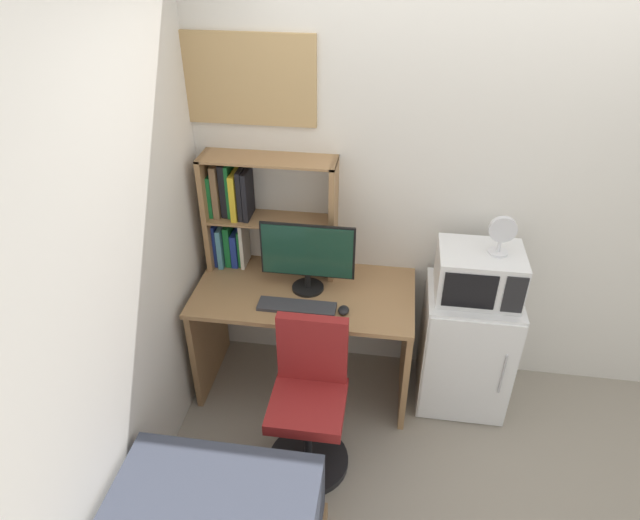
{
  "coord_description": "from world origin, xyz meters",
  "views": [
    {
      "loc": [
        -0.41,
        -2.98,
        2.72
      ],
      "look_at": [
        -0.79,
        -0.37,
        1.02
      ],
      "focal_mm": 30.92,
      "sensor_mm": 36.0,
      "label": 1
    }
  ],
  "objects_px": {
    "microwave": "(479,273)",
    "desk_chair": "(309,405)",
    "desk_fan": "(502,234)",
    "keyboard": "(297,307)",
    "mini_fridge": "(465,347)",
    "monitor": "(307,254)",
    "computer_mouse": "(344,310)",
    "wall_corkboard": "(249,80)",
    "hutch_bookshelf": "(249,211)"
  },
  "relations": [
    {
      "from": "computer_mouse",
      "to": "wall_corkboard",
      "type": "height_order",
      "value": "wall_corkboard"
    },
    {
      "from": "mini_fridge",
      "to": "desk_fan",
      "type": "distance_m",
      "value": 0.83
    },
    {
      "from": "wall_corkboard",
      "to": "keyboard",
      "type": "bearing_deg",
      "value": -56.7
    },
    {
      "from": "keyboard",
      "to": "desk_fan",
      "type": "relative_size",
      "value": 1.96
    },
    {
      "from": "microwave",
      "to": "desk_fan",
      "type": "xyz_separation_m",
      "value": [
        0.08,
        -0.01,
        0.27
      ]
    },
    {
      "from": "computer_mouse",
      "to": "desk_fan",
      "type": "xyz_separation_m",
      "value": [
        0.82,
        0.22,
        0.44
      ]
    },
    {
      "from": "microwave",
      "to": "wall_corkboard",
      "type": "relative_size",
      "value": 0.63
    },
    {
      "from": "desk_fan",
      "to": "desk_chair",
      "type": "distance_m",
      "value": 1.4
    },
    {
      "from": "mini_fridge",
      "to": "microwave",
      "type": "distance_m",
      "value": 0.55
    },
    {
      "from": "computer_mouse",
      "to": "microwave",
      "type": "bearing_deg",
      "value": 16.84
    },
    {
      "from": "monitor",
      "to": "computer_mouse",
      "type": "relative_size",
      "value": 6.78
    },
    {
      "from": "microwave",
      "to": "desk_fan",
      "type": "bearing_deg",
      "value": -3.87
    },
    {
      "from": "microwave",
      "to": "wall_corkboard",
      "type": "bearing_deg",
      "value": 168.2
    },
    {
      "from": "keyboard",
      "to": "wall_corkboard",
      "type": "relative_size",
      "value": 0.61
    },
    {
      "from": "keyboard",
      "to": "desk_fan",
      "type": "height_order",
      "value": "desk_fan"
    },
    {
      "from": "hutch_bookshelf",
      "to": "keyboard",
      "type": "xyz_separation_m",
      "value": [
        0.36,
        -0.41,
        -0.38
      ]
    },
    {
      "from": "hutch_bookshelf",
      "to": "keyboard",
      "type": "distance_m",
      "value": 0.67
    },
    {
      "from": "keyboard",
      "to": "desk_chair",
      "type": "height_order",
      "value": "desk_chair"
    },
    {
      "from": "keyboard",
      "to": "wall_corkboard",
      "type": "distance_m",
      "value": 1.29
    },
    {
      "from": "desk_fan",
      "to": "wall_corkboard",
      "type": "relative_size",
      "value": 0.31
    },
    {
      "from": "keyboard",
      "to": "desk_fan",
      "type": "xyz_separation_m",
      "value": [
        1.09,
        0.22,
        0.45
      ]
    },
    {
      "from": "mini_fridge",
      "to": "monitor",
      "type": "bearing_deg",
      "value": -178.89
    },
    {
      "from": "computer_mouse",
      "to": "microwave",
      "type": "distance_m",
      "value": 0.8
    },
    {
      "from": "mini_fridge",
      "to": "desk_chair",
      "type": "height_order",
      "value": "desk_chair"
    },
    {
      "from": "monitor",
      "to": "microwave",
      "type": "xyz_separation_m",
      "value": [
        0.98,
        0.02,
        -0.05
      ]
    },
    {
      "from": "hutch_bookshelf",
      "to": "mini_fridge",
      "type": "relative_size",
      "value": 0.97
    },
    {
      "from": "monitor",
      "to": "desk_chair",
      "type": "bearing_deg",
      "value": -80.27
    },
    {
      "from": "microwave",
      "to": "computer_mouse",
      "type": "bearing_deg",
      "value": -163.16
    },
    {
      "from": "desk_fan",
      "to": "wall_corkboard",
      "type": "height_order",
      "value": "wall_corkboard"
    },
    {
      "from": "monitor",
      "to": "keyboard",
      "type": "height_order",
      "value": "monitor"
    },
    {
      "from": "computer_mouse",
      "to": "hutch_bookshelf",
      "type": "bearing_deg",
      "value": 146.78
    },
    {
      "from": "microwave",
      "to": "desk_chair",
      "type": "relative_size",
      "value": 0.51
    },
    {
      "from": "computer_mouse",
      "to": "desk_fan",
      "type": "distance_m",
      "value": 0.96
    },
    {
      "from": "desk_fan",
      "to": "keyboard",
      "type": "bearing_deg",
      "value": -168.84
    },
    {
      "from": "monitor",
      "to": "mini_fridge",
      "type": "height_order",
      "value": "monitor"
    },
    {
      "from": "mini_fridge",
      "to": "desk_chair",
      "type": "relative_size",
      "value": 0.88
    },
    {
      "from": "computer_mouse",
      "to": "mini_fridge",
      "type": "xyz_separation_m",
      "value": [
        0.74,
        0.22,
        -0.38
      ]
    },
    {
      "from": "computer_mouse",
      "to": "desk_chair",
      "type": "distance_m",
      "value": 0.56
    },
    {
      "from": "keyboard",
      "to": "computer_mouse",
      "type": "height_order",
      "value": "computer_mouse"
    },
    {
      "from": "keyboard",
      "to": "desk_chair",
      "type": "distance_m",
      "value": 0.55
    },
    {
      "from": "computer_mouse",
      "to": "microwave",
      "type": "height_order",
      "value": "microwave"
    },
    {
      "from": "keyboard",
      "to": "microwave",
      "type": "xyz_separation_m",
      "value": [
        1.02,
        0.22,
        0.18
      ]
    },
    {
      "from": "keyboard",
      "to": "wall_corkboard",
      "type": "bearing_deg",
      "value": 123.3
    },
    {
      "from": "keyboard",
      "to": "mini_fridge",
      "type": "relative_size",
      "value": 0.55
    },
    {
      "from": "desk_fan",
      "to": "computer_mouse",
      "type": "bearing_deg",
      "value": -165.04
    },
    {
      "from": "hutch_bookshelf",
      "to": "desk_chair",
      "type": "xyz_separation_m",
      "value": [
        0.49,
        -0.8,
        -0.75
      ]
    },
    {
      "from": "monitor",
      "to": "computer_mouse",
      "type": "distance_m",
      "value": 0.39
    },
    {
      "from": "mini_fridge",
      "to": "microwave",
      "type": "height_order",
      "value": "microwave"
    },
    {
      "from": "keyboard",
      "to": "computer_mouse",
      "type": "bearing_deg",
      "value": -0.84
    },
    {
      "from": "desk_chair",
      "to": "desk_fan",
      "type": "bearing_deg",
      "value": 32.24
    }
  ]
}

